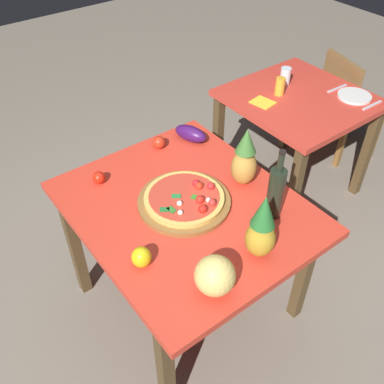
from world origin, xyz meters
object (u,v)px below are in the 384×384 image
(background_table, at_px, (297,112))
(pizza_board, at_px, (184,202))
(pineapple_right, at_px, (245,160))
(eggplant, at_px, (191,134))
(tomato_by_bottle, at_px, (99,178))
(pineapple_left, at_px, (262,229))
(melon, at_px, (215,276))
(dinner_plate, at_px, (354,96))
(bell_pepper, at_px, (141,257))
(dining_chair, at_px, (346,102))
(fork_utensil, at_px, (337,88))
(drinking_glass_water, at_px, (285,76))
(pizza, at_px, (185,198))
(drinking_glass_juice, at_px, (280,86))
(napkin_folded, at_px, (263,102))
(wine_bottle, at_px, (276,192))
(knife_utensil, at_px, (372,105))
(tomato_near_board, at_px, (159,142))
(display_table, at_px, (186,219))

(background_table, bearing_deg, pizza_board, -73.06)
(pineapple_right, relative_size, eggplant, 1.59)
(background_table, relative_size, tomato_by_bottle, 13.57)
(pineapple_left, xyz_separation_m, pineapple_right, (-0.39, 0.26, -0.00))
(melon, height_order, dinner_plate, melon)
(melon, relative_size, bell_pepper, 1.77)
(dining_chair, relative_size, fork_utensil, 4.72)
(pineapple_left, xyz_separation_m, fork_utensil, (-0.73, 1.43, -0.14))
(background_table, distance_m, drinking_glass_water, 0.26)
(pizza_board, relative_size, pizza, 1.16)
(drinking_glass_juice, bearing_deg, pizza_board, -67.15)
(pineapple_left, height_order, tomato_by_bottle, pineapple_left)
(pizza_board, distance_m, napkin_folded, 1.08)
(pizza_board, xyz_separation_m, tomato_by_bottle, (-0.39, -0.25, 0.02))
(dining_chair, distance_m, wine_bottle, 1.81)
(pizza_board, height_order, knife_utensil, pizza_board)
(pineapple_right, distance_m, tomato_by_bottle, 0.74)
(background_table, height_order, pineapple_right, pineapple_right)
(drinking_glass_juice, height_order, fork_utensil, drinking_glass_juice)
(bell_pepper, height_order, tomato_near_board, bell_pepper)
(background_table, bearing_deg, bell_pepper, -70.39)
(melon, height_order, drinking_glass_juice, melon)
(pineapple_right, xyz_separation_m, napkin_folded, (-0.51, 0.64, -0.14))
(pizza_board, relative_size, drinking_glass_water, 3.82)
(pineapple_left, height_order, pineapple_right, pineapple_left)
(fork_utensil, bearing_deg, pizza, -76.12)
(pineapple_left, bearing_deg, drinking_glass_juice, 130.78)
(bell_pepper, bearing_deg, napkin_folded, 116.15)
(background_table, bearing_deg, pineapple_right, -64.67)
(pizza_board, xyz_separation_m, pineapple_left, (0.44, 0.08, 0.13))
(display_table, bearing_deg, background_table, 107.63)
(drinking_glass_water, bearing_deg, fork_utensil, 41.62)
(background_table, bearing_deg, drinking_glass_water, 167.26)
(dining_chair, distance_m, tomato_by_bottle, 2.16)
(dining_chair, xyz_separation_m, pizza_board, (0.43, -1.88, 0.30))
(wine_bottle, distance_m, bell_pepper, 0.66)
(melon, relative_size, eggplant, 0.82)
(dining_chair, distance_m, dinner_plate, 0.55)
(drinking_glass_water, bearing_deg, display_table, -65.65)
(wine_bottle, xyz_separation_m, fork_utensil, (-0.60, 1.22, -0.14))
(display_table, distance_m, napkin_folded, 1.09)
(dining_chair, bearing_deg, pineapple_left, 131.59)
(drinking_glass_juice, height_order, dinner_plate, drinking_glass_juice)
(drinking_glass_water, xyz_separation_m, napkin_folded, (0.10, -0.30, -0.06))
(fork_utensil, bearing_deg, background_table, -103.76)
(pizza, bearing_deg, bell_pepper, -62.98)
(tomato_near_board, relative_size, napkin_folded, 0.51)
(tomato_near_board, height_order, drinking_glass_water, drinking_glass_water)
(background_table, height_order, melon, melon)
(pineapple_right, relative_size, drinking_glass_juice, 2.75)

